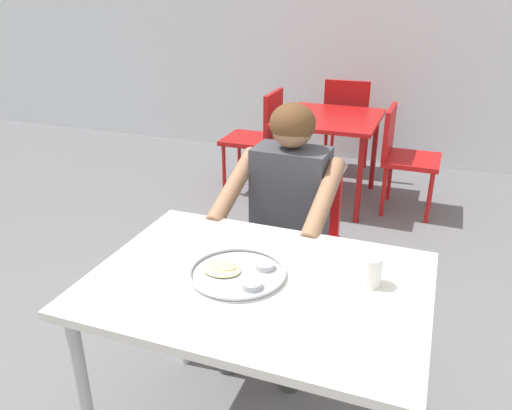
# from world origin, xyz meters

# --- Properties ---
(table_foreground) EXTENTS (1.10, 0.79, 0.76)m
(table_foreground) POSITION_xyz_m (-0.05, 0.06, 0.67)
(table_foreground) COLOR silver
(table_foreground) RESTS_ON ground
(thali_tray) EXTENTS (0.33, 0.33, 0.03)m
(thali_tray) POSITION_xyz_m (-0.12, 0.06, 0.77)
(thali_tray) COLOR #B7BABF
(thali_tray) RESTS_ON table_foreground
(drinking_cup) EXTENTS (0.08, 0.08, 0.10)m
(drinking_cup) POSITION_xyz_m (0.30, 0.16, 0.81)
(drinking_cup) COLOR white
(drinking_cup) RESTS_ON table_foreground
(chair_foreground) EXTENTS (0.41, 0.42, 0.87)m
(chair_foreground) POSITION_xyz_m (-0.16, 0.95, 0.50)
(chair_foreground) COLOR red
(chair_foreground) RESTS_ON ground
(diner_foreground) EXTENTS (0.50, 0.56, 1.18)m
(diner_foreground) POSITION_xyz_m (-0.17, 0.72, 0.71)
(diner_foreground) COLOR #3F3F3F
(diner_foreground) RESTS_ON ground
(table_background_red) EXTENTS (0.77, 0.86, 0.70)m
(table_background_red) POSITION_xyz_m (-0.38, 2.59, 0.61)
(table_background_red) COLOR #B71414
(table_background_red) RESTS_ON ground
(chair_red_left) EXTENTS (0.44, 0.44, 0.86)m
(chair_red_left) POSITION_xyz_m (-0.97, 2.60, 0.50)
(chair_red_left) COLOR #AD1615
(chair_red_left) RESTS_ON ground
(chair_red_right) EXTENTS (0.42, 0.44, 0.81)m
(chair_red_right) POSITION_xyz_m (0.21, 2.58, 0.48)
(chair_red_right) COLOR red
(chair_red_right) RESTS_ON ground
(chair_red_far) EXTENTS (0.43, 0.42, 0.89)m
(chair_red_far) POSITION_xyz_m (-0.36, 3.26, 0.52)
(chair_red_far) COLOR #B61415
(chair_red_far) RESTS_ON ground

